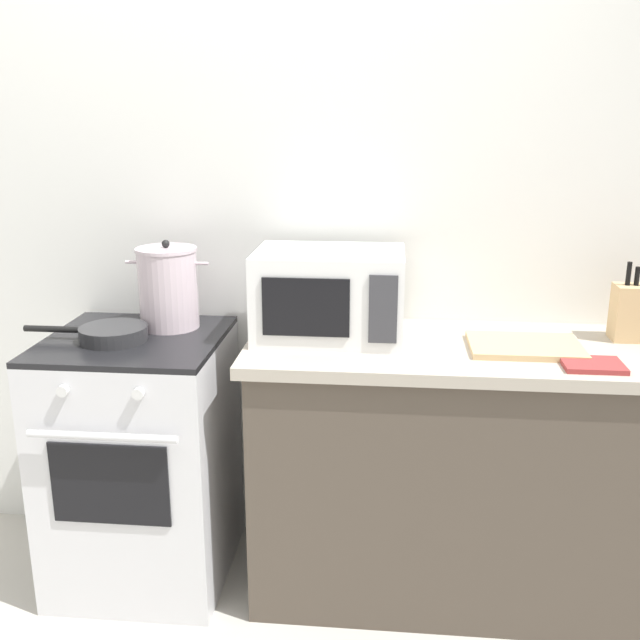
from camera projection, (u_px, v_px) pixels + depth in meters
name	position (u px, v px, depth m)	size (l,w,h in m)	color
back_wall	(331.00, 228.00, 2.71)	(4.40, 0.10, 2.50)	silver
lower_cabinet_right	(492.00, 477.00, 2.54)	(1.64, 0.56, 0.88)	#4C4238
countertop_right	(501.00, 352.00, 2.41)	(1.70, 0.60, 0.04)	#ADA393
stove	(142.00, 458.00, 2.63)	(0.60, 0.64, 0.92)	silver
stock_pot	(168.00, 288.00, 2.59)	(0.30, 0.22, 0.32)	beige
frying_pan	(111.00, 334.00, 2.46)	(0.43, 0.23, 0.05)	#28282B
microwave	(329.00, 294.00, 2.48)	(0.50, 0.37, 0.30)	white
cutting_board	(525.00, 346.00, 2.38)	(0.36, 0.26, 0.02)	tan
knife_block	(633.00, 312.00, 2.45)	(0.13, 0.10, 0.28)	tan
oven_mitt	(593.00, 365.00, 2.21)	(0.18, 0.14, 0.02)	#993333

